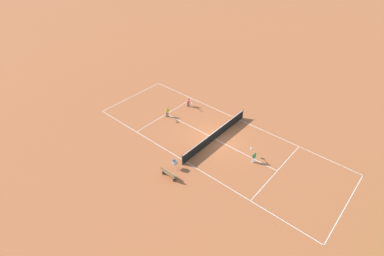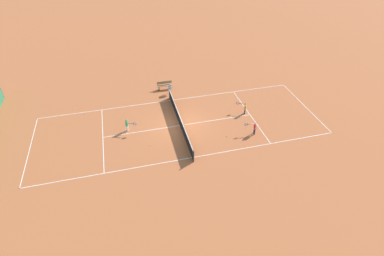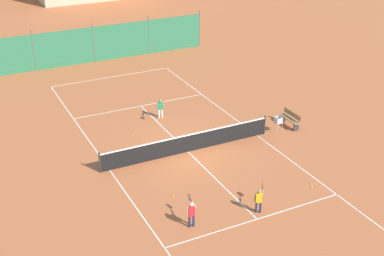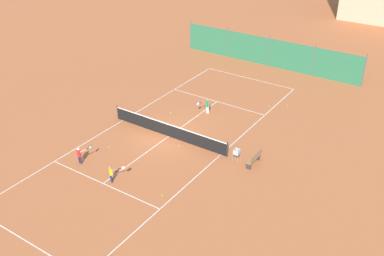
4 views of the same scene
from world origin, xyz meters
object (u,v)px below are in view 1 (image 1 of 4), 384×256
Objects in this scene: tennis_ball_by_net_left at (203,115)px; tennis_ball_service_box at (252,142)px; player_far_service at (254,156)px; tennis_ball_alley_left at (274,225)px; tennis_ball_mid_court at (271,209)px; ball_hopper at (175,163)px; tennis_net at (215,135)px; courtside_bench at (168,173)px; tennis_ball_by_net_right at (201,143)px; player_near_baseline at (167,112)px; player_near_service at (189,101)px; tennis_ball_far_corner at (148,133)px.

tennis_ball_by_net_left and tennis_ball_service_box have the same top height.
player_far_service reaches higher than tennis_ball_alley_left.
tennis_ball_mid_court is 8.20m from ball_hopper.
tennis_net is 6.35m from courtside_bench.
player_near_baseline is at bearing -100.44° from tennis_ball_by_net_right.
player_near_service is at bearing -145.41° from ball_hopper.
tennis_ball_alley_left is 1.00× the size of tennis_ball_mid_court.
tennis_ball_by_net_left is at bearing 160.53° from tennis_ball_far_corner.
ball_hopper is at bearing 34.59° from player_near_service.
tennis_ball_by_net_right is (-3.56, -9.41, 0.00)m from tennis_ball_alley_left.
player_far_service is 6.66m from ball_hopper.
tennis_ball_far_corner is at bearing -57.13° from tennis_net.
tennis_ball_by_net_left is at bearing 136.05° from player_near_baseline.
tennis_ball_by_net_right is 8.88m from tennis_ball_mid_court.
tennis_ball_alley_left is at bearing 38.66° from tennis_ball_mid_court.
player_near_service is 8.45m from tennis_ball_service_box.
ball_hopper is at bearing -87.15° from tennis_ball_alley_left.
tennis_ball_far_corner is at bearing -91.18° from tennis_ball_mid_court.
tennis_net is 139.09× the size of tennis_ball_mid_court.
player_near_service reaches higher than tennis_ball_far_corner.
tennis_ball_alley_left is at bearing 60.89° from tennis_net.
player_near_service is 9.60m from ball_hopper.
tennis_ball_alley_left is 10.06m from tennis_ball_by_net_right.
tennis_net is 3.42m from tennis_ball_service_box.
player_near_service reaches higher than ball_hopper.
tennis_ball_service_box is 7.82m from ball_hopper.
ball_hopper is at bearing 49.43° from player_near_baseline.
tennis_ball_service_box is (0.48, 6.16, 0.00)m from tennis_ball_by_net_left.
player_near_service reaches higher than tennis_net.
tennis_ball_by_net_left is 1.00× the size of tennis_ball_alley_left.
player_near_baseline is at bearing -170.50° from tennis_ball_far_corner.
tennis_ball_far_corner is (2.20, -4.78, 0.00)m from tennis_ball_by_net_right.
tennis_net reaches higher than tennis_ball_mid_court.
tennis_ball_mid_court is at bearing 76.01° from player_near_baseline.
tennis_net is 6.12× the size of courtside_bench.
tennis_ball_far_corner is (-1.36, -14.19, 0.00)m from tennis_ball_alley_left.
tennis_ball_by_net_right is 1.00× the size of tennis_ball_service_box.
ball_hopper is at bearing 22.63° from tennis_ball_by_net_left.
tennis_ball_far_corner is 0.07× the size of ball_hopper.
courtside_bench is at bearing 63.06° from tennis_ball_far_corner.
tennis_net is 139.09× the size of tennis_ball_by_net_left.
player_far_service reaches higher than tennis_net.
ball_hopper reaches higher than tennis_ball_alley_left.
tennis_ball_alley_left is (4.88, 8.75, -0.47)m from tennis_net.
player_near_service is 16.85× the size of tennis_ball_by_net_left.
tennis_ball_alley_left and tennis_ball_mid_court have the same top height.
ball_hopper is at bearing 71.13° from tennis_ball_far_corner.
tennis_ball_by_net_right is 0.07× the size of ball_hopper.
player_near_service is 6.32m from tennis_ball_by_net_right.
player_far_service is 8.16m from tennis_ball_by_net_left.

